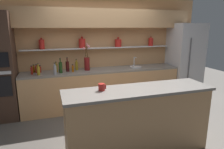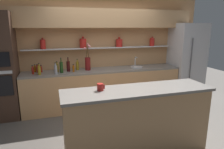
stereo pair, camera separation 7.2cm
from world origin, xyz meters
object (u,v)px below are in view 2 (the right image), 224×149
Objects in this scene: bottle_sauce_3 at (73,69)px; bottle_sauce_6 at (33,70)px; bottle_wine_1 at (61,67)px; sink_fixture at (137,66)px; bottle_wine_10 at (68,66)px; bottle_spirit_7 at (56,69)px; refrigerator at (186,62)px; flower_vase at (88,62)px; bottle_sauce_4 at (37,69)px; bottle_oil_5 at (39,70)px; bottle_sauce_9 at (41,69)px; bottle_sauce_0 at (35,69)px; bottle_oil_11 at (77,66)px; bottle_sauce_8 at (38,69)px; coffee_mug at (100,87)px; bottle_oil_2 at (57,68)px.

bottle_sauce_3 is 0.85m from bottle_sauce_6.
bottle_wine_1 reaches higher than bottle_sauce_3.
bottle_wine_1 is (-1.82, -0.09, 0.10)m from sink_fixture.
bottle_wine_10 is (-0.11, 0.08, 0.05)m from bottle_sauce_3.
sink_fixture is 1.18× the size of bottle_spirit_7.
refrigerator is at bearing -0.07° from bottle_sauce_6.
flower_vase is 1.11m from bottle_sauce_4.
sink_fixture is 1.69× the size of bottle_sauce_3.
bottle_sauce_4 is at bearing 102.12° from bottle_oil_5.
bottle_oil_5 is 0.26m from bottle_sauce_9.
bottle_oil_11 is (0.93, -0.03, 0.03)m from bottle_sauce_0.
bottle_sauce_8 is 1.51× the size of coffee_mug.
sink_fixture is 2.25m from bottle_sauce_9.
bottle_wine_1 is at bearing -22.38° from bottle_sauce_0.
bottle_sauce_8 is at bearing 0.32° from bottle_sauce_0.
bottle_wine_10 is at bearing 99.15° from coffee_mug.
bottle_sauce_8 is at bearing 145.17° from bottle_sauce_9.
flower_vase is at bearing 85.57° from coffee_mug.
refrigerator is 3.78m from bottle_sauce_0.
refrigerator reaches higher than bottle_oil_2.
bottle_spirit_7 is (0.33, -0.03, 0.00)m from bottle_oil_5.
bottle_wine_1 reaches higher than bottle_sauce_9.
refrigerator is at bearing 33.19° from coffee_mug.
bottle_oil_2 is 0.72× the size of bottle_wine_10.
flower_vase is 3.57× the size of bottle_sauce_0.
bottle_oil_2 is 0.37m from bottle_sauce_3.
coffee_mug is (0.88, -1.95, 0.08)m from bottle_sauce_9.
refrigerator is at bearing -1.45° from flower_vase.
bottle_wine_10 reaches higher than bottle_oil_2.
bottle_sauce_4 is (-0.77, 0.15, 0.01)m from bottle_sauce_3.
bottle_wine_10 is (0.72, -0.14, 0.05)m from bottle_sauce_0.
bottle_sauce_9 is at bearing 166.04° from bottle_sauce_3.
refrigerator is at bearing -2.29° from bottle_sauce_9.
bottle_wine_10 is at bearing 143.51° from bottle_sauce_3.
bottle_sauce_0 reaches higher than bottle_sauce_9.
bottle_oil_5 is at bearing -171.45° from bottle_wine_1.
refrigerator is 2.85m from bottle_oil_11.
flower_vase is at bearing 179.18° from sink_fixture.
coffee_mug is (0.95, -2.00, 0.08)m from bottle_sauce_8.
bottle_sauce_6 is (-0.03, -0.19, 0.01)m from bottle_sauce_0.
bottle_sauce_3 is at bearing -16.52° from bottle_oil_2.
bottle_sauce_6 is (-0.14, 0.11, -0.02)m from bottle_oil_5.
bottle_oil_11 is (-1.45, 0.11, 0.08)m from sink_fixture.
bottle_oil_2 reaches higher than bottle_sauce_8.
bottle_wine_10 is (0.66, -0.07, 0.04)m from bottle_sauce_4.
bottle_wine_1 is 1.02× the size of bottle_wine_10.
bottle_oil_5 reaches higher than bottle_sauce_4.
bottle_wine_1 is 1.41× the size of bottle_oil_2.
refrigerator is 3.31m from bottle_oil_2.
bottle_sauce_4 is 0.08m from bottle_sauce_9.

